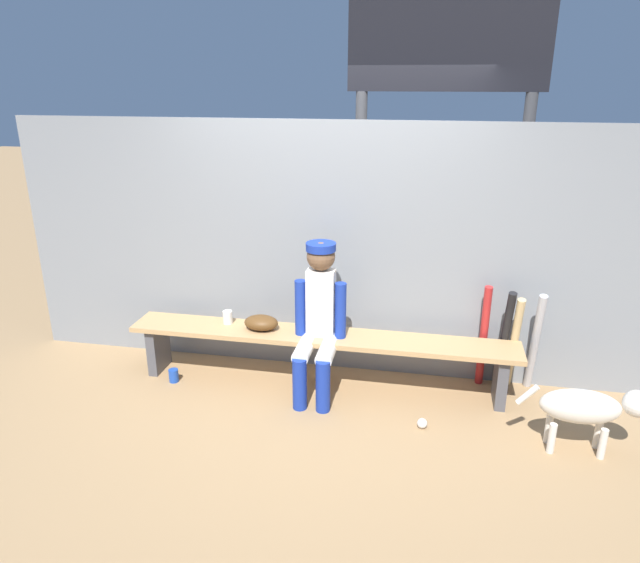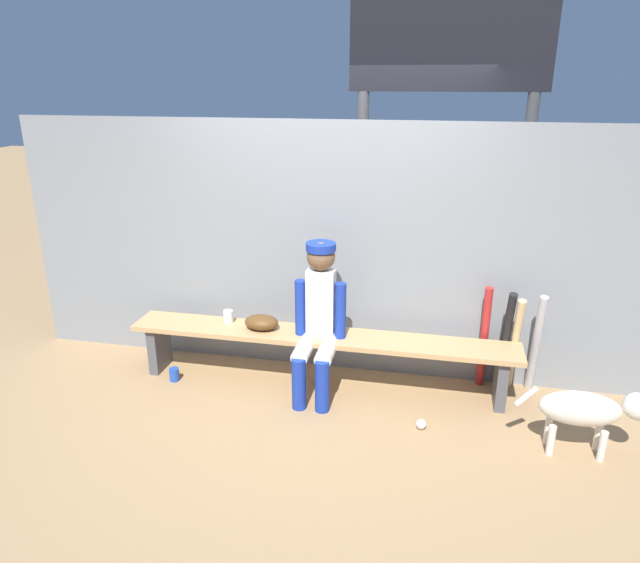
{
  "view_description": "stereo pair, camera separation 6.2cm",
  "coord_description": "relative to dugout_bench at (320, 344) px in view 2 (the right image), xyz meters",
  "views": [
    {
      "loc": [
        0.81,
        -4.12,
        2.4
      ],
      "look_at": [
        0.0,
        0.0,
        0.91
      ],
      "focal_mm": 32.2,
      "sensor_mm": 36.0,
      "label": 1
    },
    {
      "loc": [
        0.87,
        -4.1,
        2.4
      ],
      "look_at": [
        0.0,
        0.0,
        0.91
      ],
      "focal_mm": 32.2,
      "sensor_mm": 36.0,
      "label": 2
    }
  ],
  "objects": [
    {
      "name": "cup_on_ground",
      "position": [
        -1.21,
        -0.19,
        -0.31
      ],
      "size": [
        0.08,
        0.08,
        0.11
      ],
      "primitive_type": "cylinder",
      "color": "#1E47AD",
      "rests_on": "ground_plane"
    },
    {
      "name": "bat_wood_natural",
      "position": [
        1.52,
        0.21,
        0.05
      ],
      "size": [
        0.07,
        0.26,
        0.83
      ],
      "primitive_type": "cylinder",
      "rotation": [
        0.24,
        0.0,
        0.04
      ],
      "color": "tan",
      "rests_on": "ground_plane"
    },
    {
      "name": "baseball_glove",
      "position": [
        -0.49,
        0.0,
        0.15
      ],
      "size": [
        0.28,
        0.2,
        0.12
      ],
      "primitive_type": "ellipsoid",
      "color": "#593819",
      "rests_on": "dugout_bench"
    },
    {
      "name": "chainlink_fence",
      "position": [
        0.0,
        0.35,
        0.68
      ],
      "size": [
        5.4,
        0.03,
        2.1
      ],
      "primitive_type": "cube",
      "color": "gray",
      "rests_on": "ground_plane"
    },
    {
      "name": "dugout_bench",
      "position": [
        0.0,
        0.0,
        0.0
      ],
      "size": [
        3.14,
        0.36,
        0.46
      ],
      "color": "tan",
      "rests_on": "ground_plane"
    },
    {
      "name": "scoreboard",
      "position": [
        0.93,
        1.01,
        1.89
      ],
      "size": [
        1.9,
        0.27,
        3.29
      ],
      "color": "#3F3F42",
      "rests_on": "ground_plane"
    },
    {
      "name": "cup_on_bench",
      "position": [
        -0.8,
        0.07,
        0.14
      ],
      "size": [
        0.08,
        0.08,
        0.11
      ],
      "primitive_type": "cylinder",
      "color": "silver",
      "rests_on": "dugout_bench"
    },
    {
      "name": "ground_plane",
      "position": [
        0.0,
        0.0,
        -0.37
      ],
      "size": [
        30.0,
        30.0,
        0.0
      ],
      "primitive_type": "plane",
      "color": "#9E7A51"
    },
    {
      "name": "bat_aluminum_black",
      "position": [
        1.45,
        0.22,
        0.07
      ],
      "size": [
        0.1,
        0.25,
        0.88
      ],
      "primitive_type": "cylinder",
      "rotation": [
        0.21,
        0.0,
        0.14
      ],
      "color": "black",
      "rests_on": "ground_plane"
    },
    {
      "name": "bat_aluminum_silver",
      "position": [
        1.68,
        0.22,
        0.07
      ],
      "size": [
        0.07,
        0.26,
        0.87
      ],
      "primitive_type": "cylinder",
      "rotation": [
        0.23,
        0.0,
        -0.01
      ],
      "color": "#B7B7BC",
      "rests_on": "ground_plane"
    },
    {
      "name": "baseball",
      "position": [
        0.85,
        -0.47,
        -0.33
      ],
      "size": [
        0.07,
        0.07,
        0.07
      ],
      "primitive_type": "sphere",
      "color": "white",
      "rests_on": "ground_plane"
    },
    {
      "name": "player_seated",
      "position": [
        0.01,
        -0.11,
        0.29
      ],
      "size": [
        0.41,
        0.55,
        1.22
      ],
      "color": "silver",
      "rests_on": "ground_plane"
    },
    {
      "name": "dog",
      "position": [
        1.92,
        -0.54,
        -0.03
      ],
      "size": [
        0.84,
        0.2,
        0.49
      ],
      "color": "beige",
      "rests_on": "ground_plane"
    },
    {
      "name": "bat_aluminum_red",
      "position": [
        1.29,
        0.25,
        0.07
      ],
      "size": [
        0.07,
        0.14,
        0.88
      ],
      "primitive_type": "cylinder",
      "rotation": [
        0.08,
        0.0,
        -0.03
      ],
      "color": "#B22323",
      "rests_on": "ground_plane"
    }
  ]
}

